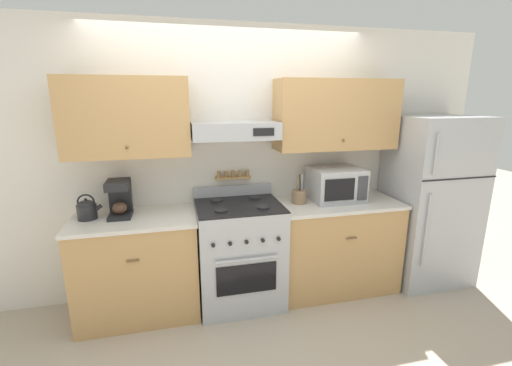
{
  "coord_description": "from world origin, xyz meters",
  "views": [
    {
      "loc": [
        -0.54,
        -2.58,
        1.9
      ],
      "look_at": [
        0.15,
        0.26,
        1.16
      ],
      "focal_mm": 24.0,
      "sensor_mm": 36.0,
      "label": 1
    }
  ],
  "objects_px": {
    "refrigerator": "(430,201)",
    "coffee_maker": "(120,197)",
    "stove_range": "(239,253)",
    "microwave": "(336,184)",
    "utensil_crock": "(299,196)",
    "tea_kettle": "(87,209)"
  },
  "relations": [
    {
      "from": "stove_range",
      "to": "coffee_maker",
      "type": "xyz_separation_m",
      "value": [
        -1.01,
        0.1,
        0.59
      ]
    },
    {
      "from": "refrigerator",
      "to": "microwave",
      "type": "relative_size",
      "value": 3.51
    },
    {
      "from": "utensil_crock",
      "to": "microwave",
      "type": "bearing_deg",
      "value": 2.65
    },
    {
      "from": "microwave",
      "to": "utensil_crock",
      "type": "height_order",
      "value": "microwave"
    },
    {
      "from": "tea_kettle",
      "to": "microwave",
      "type": "distance_m",
      "value": 2.25
    },
    {
      "from": "stove_range",
      "to": "coffee_maker",
      "type": "bearing_deg",
      "value": 174.26
    },
    {
      "from": "refrigerator",
      "to": "coffee_maker",
      "type": "height_order",
      "value": "refrigerator"
    },
    {
      "from": "microwave",
      "to": "refrigerator",
      "type": "bearing_deg",
      "value": -5.75
    },
    {
      "from": "microwave",
      "to": "utensil_crock",
      "type": "xyz_separation_m",
      "value": [
        -0.39,
        -0.02,
        -0.09
      ]
    },
    {
      "from": "refrigerator",
      "to": "coffee_maker",
      "type": "distance_m",
      "value": 3.02
    },
    {
      "from": "microwave",
      "to": "stove_range",
      "type": "bearing_deg",
      "value": -175.0
    },
    {
      "from": "tea_kettle",
      "to": "coffee_maker",
      "type": "bearing_deg",
      "value": 7.45
    },
    {
      "from": "coffee_maker",
      "to": "stove_range",
      "type": "bearing_deg",
      "value": -5.74
    },
    {
      "from": "stove_range",
      "to": "refrigerator",
      "type": "xyz_separation_m",
      "value": [
        2.0,
        -0.02,
        0.37
      ]
    },
    {
      "from": "coffee_maker",
      "to": "microwave",
      "type": "height_order",
      "value": "microwave"
    },
    {
      "from": "stove_range",
      "to": "utensil_crock",
      "type": "xyz_separation_m",
      "value": [
        0.6,
        0.07,
        0.49
      ]
    },
    {
      "from": "coffee_maker",
      "to": "refrigerator",
      "type": "bearing_deg",
      "value": -2.25
    },
    {
      "from": "tea_kettle",
      "to": "refrigerator",
      "type": "bearing_deg",
      "value": -1.49
    },
    {
      "from": "coffee_maker",
      "to": "microwave",
      "type": "bearing_deg",
      "value": -0.45
    },
    {
      "from": "microwave",
      "to": "utensil_crock",
      "type": "relative_size",
      "value": 1.75
    },
    {
      "from": "tea_kettle",
      "to": "stove_range",
      "type": "bearing_deg",
      "value": -3.07
    },
    {
      "from": "tea_kettle",
      "to": "coffee_maker",
      "type": "relative_size",
      "value": 0.69
    }
  ]
}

